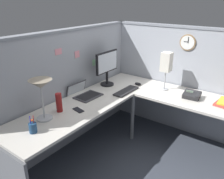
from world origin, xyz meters
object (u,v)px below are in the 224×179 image
object	(u,v)px
pen_cup	(33,128)
wall_clock	(188,42)
keyboard	(126,91)
cell_phone	(78,110)
office_phone	(192,95)
monitor	(107,66)
laptop	(83,93)
computer_mouse	(138,84)
desk_lamp_paper	(166,63)
desk_lamp_dome	(41,87)
thermos_flask	(59,103)

from	to	relation	value
pen_cup	wall_clock	bearing A→B (deg)	-18.85
pen_cup	keyboard	bearing A→B (deg)	-6.76
cell_phone	office_phone	xyz separation A→B (m)	(1.13, -0.94, 0.03)
monitor	laptop	xyz separation A→B (m)	(-0.50, 0.03, -0.27)
laptop	computer_mouse	world-z (taller)	laptop
keyboard	cell_phone	distance (m)	0.81
desk_lamp_paper	laptop	bearing A→B (deg)	136.34
office_phone	pen_cup	bearing A→B (deg)	150.71
desk_lamp_dome	wall_clock	bearing A→B (deg)	-24.46
desk_lamp_dome	thermos_flask	size ratio (longest dim) A/B	2.02
computer_mouse	pen_cup	xyz separation A→B (m)	(-1.72, 0.16, 0.04)
cell_phone	desk_lamp_paper	distance (m)	1.35
laptop	desk_lamp_paper	xyz separation A→B (m)	(0.82, -0.79, 0.36)
monitor	cell_phone	xyz separation A→B (m)	(-0.86, -0.24, -0.29)
monitor	laptop	size ratio (longest dim) A/B	1.28
pen_cup	office_phone	world-z (taller)	pen_cup
office_phone	wall_clock	bearing A→B (deg)	36.07
computer_mouse	office_phone	world-z (taller)	office_phone
laptop	computer_mouse	size ratio (longest dim) A/B	3.76
desk_lamp_dome	desk_lamp_paper	bearing A→B (deg)	-23.60
desk_lamp_dome	cell_phone	world-z (taller)	desk_lamp_dome
desk_lamp_dome	cell_phone	xyz separation A→B (m)	(0.36, -0.15, -0.36)
keyboard	computer_mouse	distance (m)	0.33
pen_cup	desk_lamp_dome	bearing A→B (deg)	28.49
computer_mouse	wall_clock	world-z (taller)	wall_clock
monitor	thermos_flask	xyz separation A→B (m)	(-1.00, -0.08, -0.18)
keyboard	thermos_flask	size ratio (longest dim) A/B	1.95
monitor	cell_phone	distance (m)	0.94
wall_clock	thermos_flask	bearing A→B (deg)	152.68
laptop	thermos_flask	xyz separation A→B (m)	(-0.51, -0.11, 0.09)
laptop	desk_lamp_paper	world-z (taller)	desk_lamp_paper
desk_lamp_dome	thermos_flask	xyz separation A→B (m)	(0.21, 0.00, -0.25)
desk_lamp_dome	pen_cup	distance (m)	0.41
desk_lamp_dome	office_phone	size ratio (longest dim) A/B	2.05
thermos_flask	wall_clock	bearing A→B (deg)	-27.32
keyboard	cell_phone	xyz separation A→B (m)	(-0.79, 0.14, -0.01)
laptop	computer_mouse	bearing A→B (deg)	-27.59
laptop	keyboard	bearing A→B (deg)	-43.24
cell_phone	keyboard	bearing A→B (deg)	1.36
laptop	desk_lamp_paper	distance (m)	1.19
thermos_flask	computer_mouse	bearing A→B (deg)	-12.81
thermos_flask	office_phone	world-z (taller)	thermos_flask
desk_lamp_dome	office_phone	xyz separation A→B (m)	(1.48, -1.09, -0.33)
laptop	desk_lamp_paper	bearing A→B (deg)	-43.66
keyboard	wall_clock	bearing A→B (deg)	-37.63
keyboard	pen_cup	xyz separation A→B (m)	(-1.39, 0.16, 0.04)
computer_mouse	desk_lamp_dome	xyz separation A→B (m)	(-1.48, 0.29, 0.35)
desk_lamp_paper	keyboard	bearing A→B (deg)	135.88
wall_clock	monitor	bearing A→B (deg)	123.94
keyboard	desk_lamp_paper	bearing A→B (deg)	-43.37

